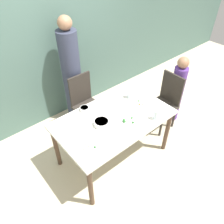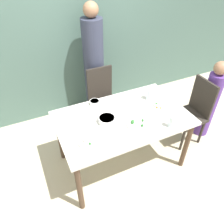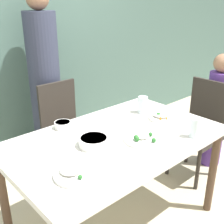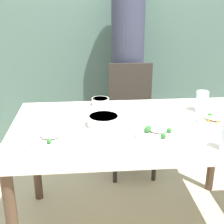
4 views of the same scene
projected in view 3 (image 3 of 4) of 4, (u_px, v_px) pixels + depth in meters
The scene contains 16 objects.
ground_plane at pixel (116, 223), 2.21m from camera, with size 10.00×10.00×0.00m, color beige.
wall_back at pixel (16, 32), 2.68m from camera, with size 10.00×0.06×2.70m.
dining_table at pixel (116, 147), 1.95m from camera, with size 1.48×0.90×0.76m.
chair_adult_spot at pixel (66, 130), 2.63m from camera, with size 0.40×0.40×0.94m.
chair_child_spot at pixel (200, 127), 2.69m from camera, with size 0.40×0.40×0.94m.
person_adult at pixel (46, 90), 2.72m from camera, with size 0.30×0.30×1.75m.
person_child at pixel (215, 114), 2.83m from camera, with size 0.21×0.21×1.17m.
bowl_curry at pixel (93, 141), 1.79m from camera, with size 0.19×0.19×0.06m.
plate_rice_adult at pixel (74, 173), 1.49m from camera, with size 0.24×0.24×0.04m.
plate_rice_child at pixel (163, 117), 2.20m from camera, with size 0.25×0.25×0.05m.
plate_noodles at pixel (143, 139), 1.86m from camera, with size 0.26×0.26×0.05m.
bowl_rice_small at pixel (63, 125), 2.04m from camera, with size 0.12×0.12×0.05m.
glass_water_tall at pixel (143, 105), 2.30m from camera, with size 0.08×0.08×0.14m.
glass_water_short at pixel (195, 128), 1.89m from camera, with size 0.06×0.06×0.14m.
napkin_folded at pixel (81, 134), 1.95m from camera, with size 0.14×0.14×0.01m.
fork_steel at pixel (119, 174), 1.50m from camera, with size 0.18×0.08×0.01m.
Camera 3 is at (-1.17, -1.26, 1.64)m, focal length 45.00 mm.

